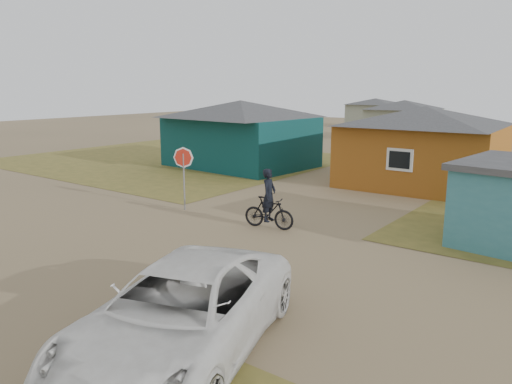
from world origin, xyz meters
The scene contains 9 objects.
ground centered at (0.00, 0.00, 0.00)m, with size 120.00×120.00×0.00m, color olive.
grass_nw centered at (-14.00, 13.00, 0.01)m, with size 20.00×18.00×0.00m, color olive.
house_teal centered at (-8.50, 13.50, 2.05)m, with size 8.93×7.08×4.00m.
house_yellow centered at (2.50, 14.00, 2.00)m, with size 7.72×6.76×3.90m.
house_pale_west centered at (-6.00, 34.00, 1.86)m, with size 7.04×6.15×3.60m.
house_pale_north centered at (-14.00, 46.00, 1.75)m, with size 6.28×5.81×3.40m.
stop_sign centered at (-3.35, 3.42, 1.85)m, with size 0.83×0.07×2.52m.
cyclist centered at (0.84, 3.31, 0.76)m, with size 1.92×0.84×2.09m.
vehicle centered at (4.40, -4.46, 0.83)m, with size 2.77×6.00×1.67m, color white.
Camera 1 is at (10.49, -10.35, 4.86)m, focal length 35.00 mm.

